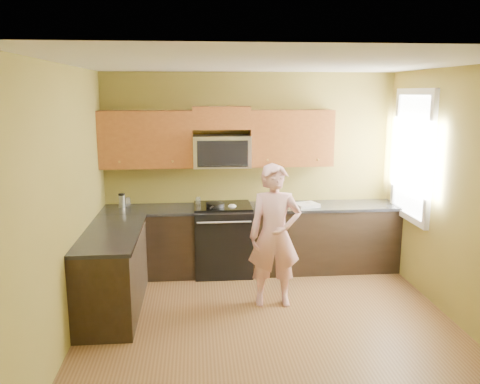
{
  "coord_description": "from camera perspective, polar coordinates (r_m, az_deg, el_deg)",
  "views": [
    {
      "loc": [
        -0.75,
        -4.74,
        2.44
      ],
      "look_at": [
        -0.2,
        1.3,
        1.2
      ],
      "focal_mm": 36.87,
      "sensor_mm": 36.0,
      "label": 1
    }
  ],
  "objects": [
    {
      "name": "cabinet_back_run",
      "position": [
        6.79,
        1.38,
        -5.59
      ],
      "size": [
        4.0,
        0.6,
        0.88
      ],
      "primitive_type": "cube",
      "color": "black",
      "rests_on": "floor"
    },
    {
      "name": "wall_left",
      "position": [
        5.03,
        -19.48,
        -1.64
      ],
      "size": [
        0.0,
        4.0,
        4.0
      ],
      "primitive_type": "plane",
      "rotation": [
        1.57,
        0.0,
        1.57
      ],
      "color": "olive",
      "rests_on": "ground"
    },
    {
      "name": "window",
      "position": [
        6.59,
        19.37,
        4.01
      ],
      "size": [
        0.06,
        1.06,
        1.66
      ],
      "primitive_type": null,
      "color": "white",
      "rests_on": "wall_right"
    },
    {
      "name": "ceiling",
      "position": [
        4.81,
        3.9,
        14.63
      ],
      "size": [
        4.0,
        4.0,
        0.0
      ],
      "primitive_type": "plane",
      "rotation": [
        3.14,
        0.0,
        0.0
      ],
      "color": "white",
      "rests_on": "ground"
    },
    {
      "name": "glass_a",
      "position": [
        6.82,
        -12.85,
        -1.1
      ],
      "size": [
        0.07,
        0.07,
        0.12
      ],
      "primitive_type": "cylinder",
      "rotation": [
        0.0,
        0.0,
        0.05
      ],
      "color": "silver",
      "rests_on": "countertop_back"
    },
    {
      "name": "microwave",
      "position": [
        6.63,
        -2.12,
        2.95
      ],
      "size": [
        0.76,
        0.4,
        0.42
      ],
      "primitive_type": null,
      "color": "silver",
      "rests_on": "wall_back"
    },
    {
      "name": "wall_right",
      "position": [
        5.59,
        24.39,
        -0.73
      ],
      "size": [
        0.0,
        4.0,
        4.0
      ],
      "primitive_type": "plane",
      "rotation": [
        1.57,
        0.0,
        -1.57
      ],
      "color": "olive",
      "rests_on": "ground"
    },
    {
      "name": "countertop_back",
      "position": [
        6.66,
        1.41,
        -1.83
      ],
      "size": [
        4.0,
        0.62,
        0.04
      ],
      "primitive_type": "cube",
      "color": "black",
      "rests_on": "cabinet_back_run"
    },
    {
      "name": "upper_cab_over_mw",
      "position": [
        6.6,
        -2.18,
        8.58
      ],
      "size": [
        0.76,
        0.33,
        0.3
      ],
      "primitive_type": "cube",
      "color": "brown",
      "rests_on": "wall_back"
    },
    {
      "name": "frying_pan",
      "position": [
        6.51,
        -2.88,
        -1.7
      ],
      "size": [
        0.36,
        0.47,
        0.05
      ],
      "primitive_type": null,
      "rotation": [
        0.0,
        0.0,
        -0.32
      ],
      "color": "black",
      "rests_on": "stove"
    },
    {
      "name": "wall_back",
      "position": [
        6.87,
        1.13,
        2.42
      ],
      "size": [
        4.0,
        0.0,
        4.0
      ],
      "primitive_type": "plane",
      "rotation": [
        1.57,
        0.0,
        0.0
      ],
      "color": "olive",
      "rests_on": "ground"
    },
    {
      "name": "napkin_b",
      "position": [
        6.72,
        8.02,
        -1.36
      ],
      "size": [
        0.16,
        0.17,
        0.07
      ],
      "primitive_type": "ellipsoid",
      "rotation": [
        0.0,
        0.0,
        0.37
      ],
      "color": "silver",
      "rests_on": "countertop_back"
    },
    {
      "name": "travel_mug",
      "position": [
        6.78,
        -13.47,
        -1.74
      ],
      "size": [
        0.11,
        0.11,
        0.19
      ],
      "primitive_type": null,
      "rotation": [
        0.0,
        0.0,
        0.28
      ],
      "color": "silver",
      "rests_on": "countertop_back"
    },
    {
      "name": "countertop_left",
      "position": [
        5.64,
        -14.64,
        -4.68
      ],
      "size": [
        0.62,
        1.6,
        0.04
      ],
      "primitive_type": "cube",
      "color": "black",
      "rests_on": "cabinet_left_run"
    },
    {
      "name": "toast_slice",
      "position": [
        6.6,
        3.77,
        -1.72
      ],
      "size": [
        0.12,
        0.12,
        0.01
      ],
      "primitive_type": "cube",
      "rotation": [
        0.0,
        0.0,
        0.06
      ],
      "color": "#B27F47",
      "rests_on": "countertop_back"
    },
    {
      "name": "floor",
      "position": [
        5.39,
        3.5,
        -15.4
      ],
      "size": [
        4.0,
        4.0,
        0.0
      ],
      "primitive_type": "plane",
      "color": "brown",
      "rests_on": "ground"
    },
    {
      "name": "stove",
      "position": [
        6.72,
        -2.0,
        -5.46
      ],
      "size": [
        0.76,
        0.65,
        0.95
      ],
      "primitive_type": null,
      "color": "black",
      "rests_on": "floor"
    },
    {
      "name": "woman",
      "position": [
        5.66,
        4.04,
        -5.06
      ],
      "size": [
        0.62,
        0.42,
        1.65
      ],
      "primitive_type": "imported",
      "rotation": [
        0.0,
        0.0,
        -0.05
      ],
      "color": "#F1787E",
      "rests_on": "floor"
    },
    {
      "name": "upper_cab_right",
      "position": [
        6.78,
        5.84,
        3.08
      ],
      "size": [
        1.12,
        0.33,
        0.75
      ],
      "primitive_type": null,
      "color": "brown",
      "rests_on": "wall_back"
    },
    {
      "name": "upper_cab_left",
      "position": [
        6.68,
        -10.65,
        2.83
      ],
      "size": [
        1.22,
        0.33,
        0.75
      ],
      "primitive_type": null,
      "color": "brown",
      "rests_on": "wall_back"
    },
    {
      "name": "butter_tub",
      "position": [
        6.58,
        4.39,
        -1.84
      ],
      "size": [
        0.14,
        0.14,
        0.08
      ],
      "primitive_type": null,
      "rotation": [
        0.0,
        0.0,
        -0.25
      ],
      "color": "#FEEF43",
      "rests_on": "countertop_back"
    },
    {
      "name": "dish_towel",
      "position": [
        6.67,
        7.68,
        -1.51
      ],
      "size": [
        0.36,
        0.32,
        0.05
      ],
      "primitive_type": "cube",
      "rotation": [
        0.0,
        0.0,
        0.32
      ],
      "color": "white",
      "rests_on": "countertop_back"
    },
    {
      "name": "napkin_a",
      "position": [
        6.51,
        -0.91,
        -1.68
      ],
      "size": [
        0.12,
        0.13,
        0.06
      ],
      "primitive_type": "ellipsoid",
      "rotation": [
        0.0,
        0.0,
        -0.11
      ],
      "color": "silver",
      "rests_on": "countertop_back"
    },
    {
      "name": "cabinet_left_run",
      "position": [
        5.78,
        -14.5,
        -9.06
      ],
      "size": [
        0.6,
        1.6,
        0.88
      ],
      "primitive_type": "cube",
      "color": "black",
      "rests_on": "floor"
    },
    {
      "name": "wall_front",
      "position": [
        3.05,
        9.55,
        -9.54
      ],
      "size": [
        4.0,
        0.0,
        4.0
      ],
      "primitive_type": "plane",
      "rotation": [
        -1.57,
        0.0,
        0.0
      ],
      "color": "olive",
      "rests_on": "ground"
    },
    {
      "name": "glass_c",
      "position": [
        6.68,
        -4.87,
        -1.12
      ],
      "size": [
        0.08,
        0.08,
        0.12
      ],
      "primitive_type": "cylinder",
      "rotation": [
        0.0,
        0.0,
        0.24
      ],
      "color": "silver",
      "rests_on": "countertop_back"
    }
  ]
}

